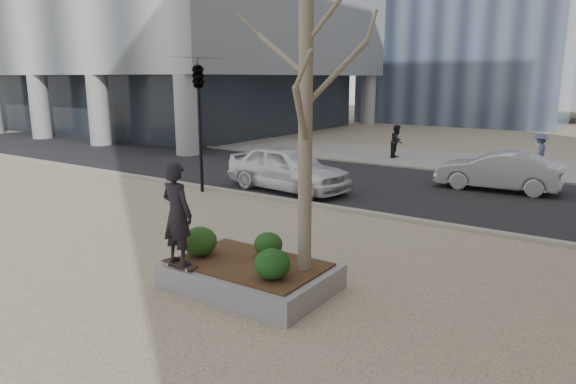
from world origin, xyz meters
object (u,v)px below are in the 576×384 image
Objects in this scene: skateboard at (180,265)px; police_car at (288,168)px; planter at (250,276)px; skateboarder at (177,214)px.

skateboard is 0.17× the size of police_car.
skateboarder reaches higher than planter.
police_car is at bearing 113.97° from skateboard.
skateboard is at bearing 94.23° from skateboarder.
skateboarder is 0.41× the size of police_car.
planter is at bearing -135.57° from skateboarder.
skateboarder is (0.00, 0.00, 0.98)m from skateboard.
planter is 1.79m from skateboarder.
skateboard reaches higher than planter.
skateboard is 8.78m from police_car.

